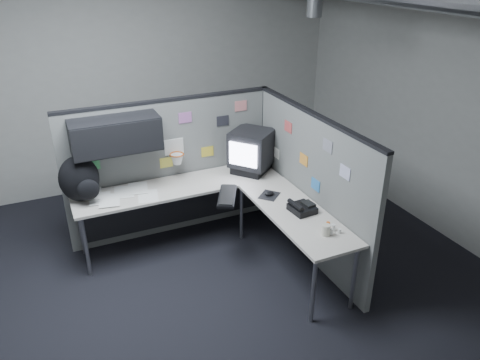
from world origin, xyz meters
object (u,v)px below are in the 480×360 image
monitor (251,151)px  backpack (80,180)px  keyboard (227,196)px  desk (209,201)px  phone (302,208)px

monitor → backpack: 1.91m
monitor → keyboard: bearing=-130.5°
desk → monitor: bearing=24.8°
backpack → monitor: bearing=-2.6°
phone → backpack: bearing=154.5°
desk → keyboard: keyboard is taller
keyboard → phone: phone is taller
monitor → keyboard: 0.77m
desk → monitor: monitor is taller
monitor → backpack: monitor is taller
keyboard → phone: bearing=-63.6°
backpack → keyboard: bearing=-23.1°
backpack → desk: bearing=-16.7°
keyboard → monitor: bearing=26.5°
desk → monitor: (0.65, 0.30, 0.37)m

